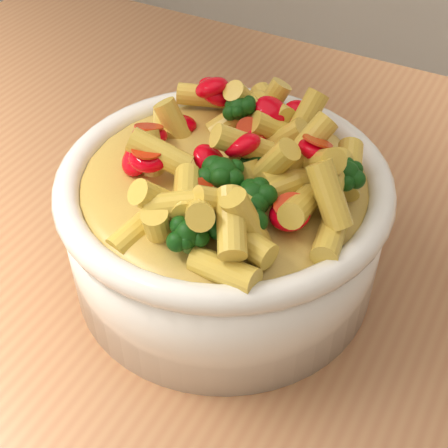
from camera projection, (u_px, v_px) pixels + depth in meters
The scene contains 3 objects.
table at pixel (242, 297), 0.69m from camera, with size 1.20×0.80×0.90m.
serving_bowl at pixel (224, 223), 0.54m from camera, with size 0.28×0.28×0.12m.
pasta_salad at pixel (224, 154), 0.49m from camera, with size 0.22×0.22×0.05m.
Camera 1 is at (0.20, -0.40, 1.32)m, focal length 50.00 mm.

